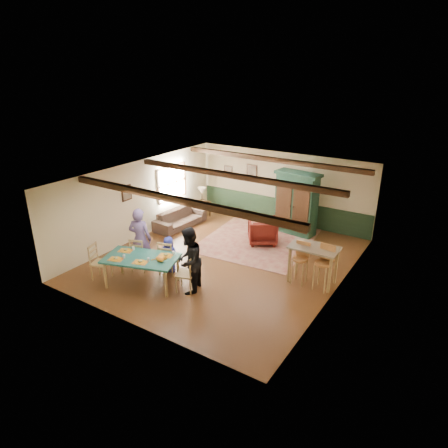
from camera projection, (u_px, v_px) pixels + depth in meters
The scene contains 35 objects.
floor at pixel (225, 259), 12.48m from camera, with size 8.00×8.00×0.00m, color #4D2A15.
wall_back at pixel (282, 188), 15.11m from camera, with size 7.00×0.02×2.70m, color beige.
wall_left at pixel (140, 200), 13.75m from camera, with size 0.02×8.00×2.70m, color beige.
wall_right at pixel (340, 246), 10.22m from camera, with size 0.02×8.00×2.70m, color beige.
ceiling at pixel (225, 175), 11.49m from camera, with size 7.00×8.00×0.02m, color silver.
wainscot_back at pixel (281, 210), 15.43m from camera, with size 6.95×0.03×0.90m, color #1D3621.
ceiling_beam_front at pixel (174, 199), 9.72m from camera, with size 6.95×0.16×0.16m, color black.
ceiling_beam_mid at pixel (232, 176), 11.83m from camera, with size 6.95×0.16×0.16m, color black.
ceiling_beam_back at pixel (272, 160), 13.87m from camera, with size 6.95×0.16×0.16m, color black.
window_left at pixel (172, 183), 14.99m from camera, with size 0.06×1.60×1.30m, color white, non-canonical shape.
picture_left_wall at pixel (127, 193), 13.12m from camera, with size 0.04×0.42×0.52m, color gray, non-canonical shape.
picture_back_a at pixel (252, 172), 15.58m from camera, with size 0.45×0.04×0.55m, color gray, non-canonical shape.
picture_back_b at pixel (228, 172), 16.19m from camera, with size 0.38×0.04×0.48m, color gray, non-canonical shape.
dining_table at pixel (142, 271), 10.92m from camera, with size 1.97×1.10×0.82m, color #1B5850, non-canonical shape.
dining_chair_far_left at pixel (140, 253), 11.69m from camera, with size 0.46×0.48×1.04m, color tan, non-canonical shape.
dining_chair_far_right at pixel (168, 257), 11.48m from camera, with size 0.46×0.48×1.04m, color tan, non-canonical shape.
dining_chair_end_left at pixel (101, 262), 11.18m from camera, with size 0.46×0.48×1.04m, color tan, non-canonical shape.
dining_chair_end_right at pixel (185, 273), 10.58m from camera, with size 0.46×0.48×1.04m, color tan, non-canonical shape.
person_man at pixel (140, 239), 11.61m from camera, with size 0.69×0.45×1.89m, color slate.
person_woman at pixel (189, 261), 10.41m from camera, with size 0.88×0.68×1.81m, color black.
person_child at pixel (169, 255), 11.55m from camera, with size 0.54×0.35×1.10m, color #272F9C.
cat at pixel (160, 259), 10.49m from camera, with size 0.39×0.15×0.20m, color orange, non-canonical shape.
place_setting_near_left at pixel (116, 258), 10.64m from camera, with size 0.44×0.33×0.11m, color orange, non-canonical shape.
place_setting_near_center at pixel (140, 261), 10.47m from camera, with size 0.44×0.33×0.11m, color orange, non-canonical shape.
place_setting_far_left at pixel (125, 249), 11.13m from camera, with size 0.44×0.33×0.11m, color orange, non-canonical shape.
place_setting_far_right at pixel (166, 254), 10.85m from camera, with size 0.44×0.33×0.11m, color orange, non-canonical shape.
area_rug at pixel (259, 239), 13.94m from camera, with size 3.43×4.08×0.01m, color tan.
armoire at pixel (296, 203), 14.07m from camera, with size 1.59×0.64×2.25m, color #153527.
armchair at pixel (263, 231), 13.52m from camera, with size 0.93×0.96×0.87m, color #440E0D.
sofa at pixel (180, 218), 14.97m from camera, with size 2.16×0.84×0.63m, color #3C2D25.
end_table at pixel (202, 209), 15.89m from camera, with size 0.52×0.52×0.64m, color black, non-canonical shape.
table_lamp at pixel (202, 195), 15.67m from camera, with size 0.32×0.32×0.58m, color #CAB483, non-canonical shape.
counter_table at pixel (313, 265), 10.97m from camera, with size 1.31×0.76×1.09m, color tan, non-canonical shape.
bar_stool_left at pixel (300, 264), 10.92m from camera, with size 0.42×0.46×1.19m, color tan, non-canonical shape.
bar_stool_right at pixel (323, 268), 10.60m from camera, with size 0.45×0.49×1.26m, color tan, non-canonical shape.
Camera 1 is at (6.04, -9.43, 5.63)m, focal length 32.00 mm.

